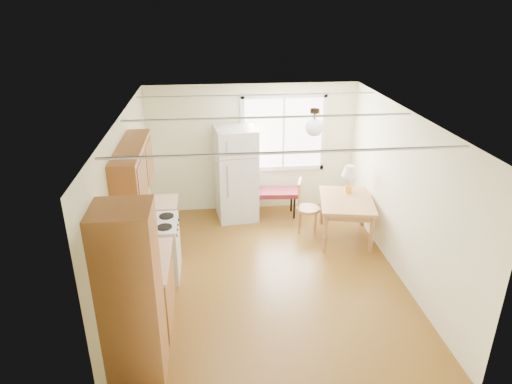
{
  "coord_description": "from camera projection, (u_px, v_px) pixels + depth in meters",
  "views": [
    {
      "loc": [
        -0.8,
        -5.92,
        3.96
      ],
      "look_at": [
        -0.13,
        0.6,
        1.15
      ],
      "focal_mm": 32.0,
      "sensor_mm": 36.0,
      "label": 1
    }
  ],
  "objects": [
    {
      "name": "room_shell",
      "position": [
        269.0,
        202.0,
        6.56
      ],
      "size": [
        4.6,
        5.6,
        2.62
      ],
      "color": "#563511",
      "rests_on": "ground"
    },
    {
      "name": "coffee_maker",
      "position": [
        141.0,
        256.0,
        5.63
      ],
      "size": [
        0.18,
        0.22,
        0.32
      ],
      "rotation": [
        0.0,
        0.0,
        0.1
      ],
      "color": "black",
      "rests_on": "kitchen_run"
    },
    {
      "name": "table_lamp",
      "position": [
        350.0,
        173.0,
        8.01
      ],
      "size": [
        0.29,
        0.29,
        0.5
      ],
      "rotation": [
        0.0,
        0.0,
        0.28
      ],
      "color": "gold",
      "rests_on": "dining_table"
    },
    {
      "name": "pendant_light",
      "position": [
        314.0,
        126.0,
        6.6
      ],
      "size": [
        0.26,
        0.26,
        0.4
      ],
      "color": "black",
      "rests_on": "room_shell"
    },
    {
      "name": "dining_table",
      "position": [
        346.0,
        205.0,
        7.91
      ],
      "size": [
        1.1,
        1.34,
        0.75
      ],
      "rotation": [
        0.0,
        0.0,
        -0.19
      ],
      "color": "#9C673C",
      "rests_on": "ground"
    },
    {
      "name": "refrigerator",
      "position": [
        236.0,
        174.0,
        8.6
      ],
      "size": [
        0.81,
        0.81,
        1.78
      ],
      "rotation": [
        0.0,
        0.0,
        0.12
      ],
      "color": "silver",
      "rests_on": "ground"
    },
    {
      "name": "bench",
      "position": [
        268.0,
        194.0,
        8.78
      ],
      "size": [
        1.19,
        0.51,
        0.54
      ],
      "rotation": [
        0.0,
        0.0,
        -0.07
      ],
      "color": "#58141E",
      "rests_on": "ground"
    },
    {
      "name": "kettle",
      "position": [
        145.0,
        237.0,
        6.13
      ],
      "size": [
        0.11,
        0.11,
        0.21
      ],
      "color": "red",
      "rests_on": "kitchen_run"
    },
    {
      "name": "window_unit",
      "position": [
        283.0,
        133.0,
        8.76
      ],
      "size": [
        1.64,
        0.05,
        1.51
      ],
      "color": "white",
      "rests_on": "room_shell"
    },
    {
      "name": "chair",
      "position": [
        303.0,
        203.0,
        8.22
      ],
      "size": [
        0.46,
        0.45,
        0.96
      ],
      "rotation": [
        0.0,
        0.0,
        -0.28
      ],
      "color": "#9C673C",
      "rests_on": "ground"
    },
    {
      "name": "kitchen_run",
      "position": [
        145.0,
        255.0,
        5.98
      ],
      "size": [
        0.65,
        3.4,
        2.2
      ],
      "color": "brown",
      "rests_on": "ground"
    }
  ]
}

